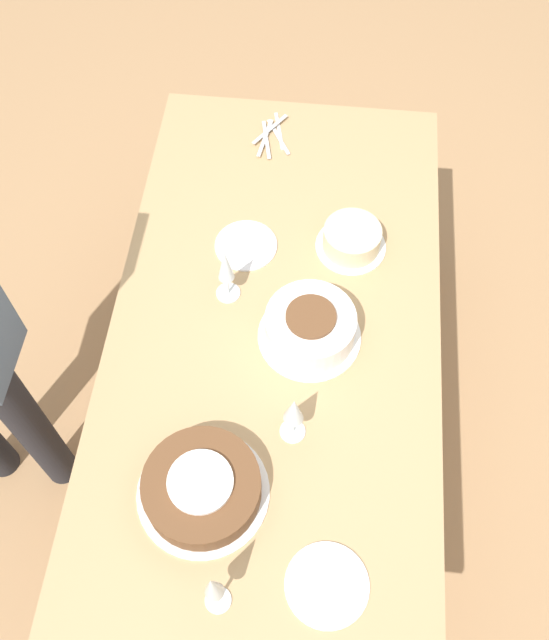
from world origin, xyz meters
The scene contains 11 objects.
ground_plane centered at (0.00, 0.00, 0.00)m, with size 12.00×12.00×0.00m, color #A87F56.
dining_table centered at (0.00, 0.00, 0.67)m, with size 1.80×0.92×0.77m.
cake_center_white centered at (0.01, 0.10, 0.82)m, with size 0.29×0.29×0.11m.
cake_front_chocolate centered at (0.48, -0.13, 0.81)m, with size 0.33×0.33×0.09m.
cake_back_decorated centered at (-0.31, 0.20, 0.81)m, with size 0.21×0.21×0.08m.
wine_glass_near centered at (0.72, -0.05, 0.93)m, with size 0.06×0.06×0.23m.
wine_glass_far centered at (0.30, 0.08, 0.90)m, with size 0.07×0.07×0.19m.
wine_glass_extra centered at (-0.10, -0.14, 0.90)m, with size 0.07×0.07×0.21m.
dessert_plate_left centered at (-0.28, -0.11, 0.77)m, with size 0.19×0.19×0.01m.
dessert_plate_right centered at (0.66, 0.19, 0.77)m, with size 0.20×0.20×0.01m.
fork_pile centered at (-0.73, -0.09, 0.78)m, with size 0.22×0.13×0.01m.
Camera 1 is at (0.98, 0.10, 2.49)m, focal length 40.00 mm.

